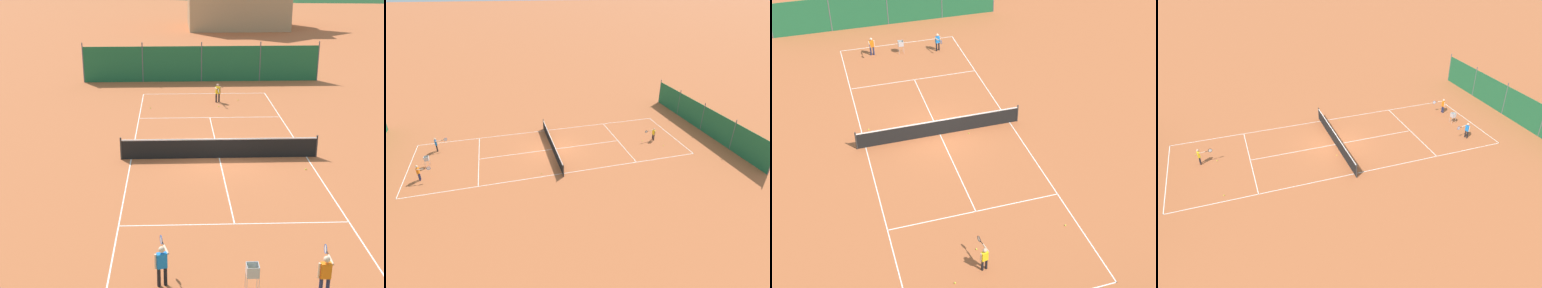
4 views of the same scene
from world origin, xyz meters
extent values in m
plane|color=#B25B33|center=(0.00, 0.00, 0.00)|extent=(600.00, 600.00, 0.00)
cube|color=white|center=(0.00, 11.90, 0.00)|extent=(8.25, 0.05, 0.01)
cube|color=white|center=(-4.10, 0.00, 0.00)|extent=(0.05, 23.85, 0.01)
cube|color=white|center=(4.10, 0.00, 0.00)|extent=(0.05, 23.85, 0.01)
cube|color=white|center=(0.00, 6.40, 0.00)|extent=(8.20, 0.05, 0.01)
cube|color=white|center=(0.00, -6.40, 0.00)|extent=(8.20, 0.05, 0.01)
cube|color=white|center=(0.00, 0.00, 0.00)|extent=(0.05, 12.80, 0.01)
cylinder|color=#2D2D2D|center=(-4.55, 0.00, 0.53)|extent=(0.08, 0.08, 1.06)
cylinder|color=#2D2D2D|center=(4.55, 0.00, 0.53)|extent=(0.08, 0.08, 1.06)
cube|color=black|center=(0.00, 0.00, 0.46)|extent=(9.10, 0.02, 0.91)
cube|color=white|center=(0.00, 0.00, 0.93)|extent=(9.10, 0.04, 0.06)
cube|color=#1E6038|center=(0.00, 15.50, 1.30)|extent=(17.20, 0.04, 2.60)
cylinder|color=#59595E|center=(-8.60, 15.50, 1.45)|extent=(0.08, 0.08, 2.90)
cylinder|color=#59595E|center=(-4.30, 15.50, 1.45)|extent=(0.08, 0.08, 2.90)
cylinder|color=#59595E|center=(0.00, 15.50, 1.45)|extent=(0.08, 0.08, 2.90)
cylinder|color=#59595E|center=(4.30, 15.50, 1.45)|extent=(0.08, 0.08, 2.90)
cylinder|color=#59595E|center=(8.60, 15.50, 1.45)|extent=(0.08, 0.08, 2.90)
cylinder|color=black|center=(0.81, 9.75, 0.28)|extent=(0.10, 0.10, 0.56)
cylinder|color=black|center=(0.63, 9.71, 0.28)|extent=(0.10, 0.10, 0.56)
cube|color=yellow|center=(0.72, 9.73, 0.78)|extent=(0.30, 0.20, 0.44)
sphere|color=tan|center=(0.72, 9.73, 1.11)|extent=(0.17, 0.17, 0.17)
cylinder|color=tan|center=(0.89, 9.76, 0.78)|extent=(0.06, 0.06, 0.44)
cylinder|color=tan|center=(0.59, 9.48, 0.96)|extent=(0.15, 0.44, 0.06)
cylinder|color=black|center=(0.65, 9.17, 0.96)|extent=(0.07, 0.20, 0.03)
torus|color=black|center=(0.70, 8.93, 0.96)|extent=(0.08, 0.28, 0.28)
cylinder|color=silver|center=(0.70, 8.93, 0.96)|extent=(0.05, 0.25, 0.25)
cylinder|color=#23284C|center=(1.92, -10.67, 0.30)|extent=(0.11, 0.11, 0.60)
cylinder|color=#23284C|center=(2.11, -10.67, 0.30)|extent=(0.11, 0.11, 0.60)
cube|color=orange|center=(2.02, -10.67, 0.84)|extent=(0.30, 0.17, 0.47)
sphere|color=beige|center=(2.02, -10.67, 1.19)|extent=(0.19, 0.19, 0.19)
cylinder|color=beige|center=(1.83, -10.67, 0.84)|extent=(0.07, 0.07, 0.47)
cylinder|color=beige|center=(2.21, -10.44, 1.02)|extent=(0.08, 0.47, 0.07)
cylinder|color=black|center=(2.21, -10.10, 1.02)|extent=(0.03, 0.21, 0.03)
torus|color=#1E4CB2|center=(2.22, -9.85, 1.02)|extent=(0.03, 0.28, 0.28)
cylinder|color=silver|center=(2.22, -9.85, 1.02)|extent=(0.01, 0.25, 0.25)
cylinder|color=black|center=(-2.60, -10.02, 0.30)|extent=(0.11, 0.11, 0.60)
cylinder|color=black|center=(-2.41, -9.97, 0.30)|extent=(0.11, 0.11, 0.60)
cube|color=blue|center=(-2.50, -9.99, 0.83)|extent=(0.32, 0.23, 0.47)
sphere|color=beige|center=(-2.50, -9.99, 1.19)|extent=(0.18, 0.18, 0.18)
cylinder|color=beige|center=(-2.68, -10.04, 0.83)|extent=(0.07, 0.07, 0.47)
cylinder|color=beige|center=(-2.39, -9.72, 1.02)|extent=(0.18, 0.47, 0.07)
cylinder|color=black|center=(-2.47, -9.39, 1.02)|extent=(0.08, 0.21, 0.03)
torus|color=#1E4CB2|center=(-2.53, -9.15, 1.02)|extent=(0.09, 0.28, 0.28)
cylinder|color=silver|center=(-2.53, -9.15, 1.02)|extent=(0.07, 0.24, 0.25)
sphere|color=#CCE033|center=(-1.54, 0.40, 0.03)|extent=(0.07, 0.07, 0.07)
sphere|color=#CCE033|center=(3.70, -1.58, 0.03)|extent=(0.07, 0.07, 0.07)
sphere|color=#CCE033|center=(-3.53, 8.44, 0.03)|extent=(0.07, 0.07, 0.07)
sphere|color=#CCE033|center=(2.07, 10.08, 0.03)|extent=(0.07, 0.07, 0.07)
sphere|color=#CCE033|center=(0.70, 8.63, 0.03)|extent=(0.07, 0.07, 0.07)
cylinder|color=#B7B7BC|center=(-0.13, -10.57, 0.28)|extent=(0.02, 0.02, 0.55)
cylinder|color=#B7B7BC|center=(0.21, -10.57, 0.28)|extent=(0.02, 0.02, 0.55)
cylinder|color=#B7B7BC|center=(-0.13, -10.23, 0.28)|extent=(0.02, 0.02, 0.55)
cylinder|color=#B7B7BC|center=(0.21, -10.23, 0.28)|extent=(0.02, 0.02, 0.55)
cube|color=#B7B7BC|center=(0.04, -10.40, 0.56)|extent=(0.34, 0.34, 0.02)
cube|color=#B7B7BC|center=(0.04, -10.57, 0.72)|extent=(0.34, 0.02, 0.34)
cube|color=#B7B7BC|center=(0.04, -10.23, 0.72)|extent=(0.34, 0.02, 0.34)
cube|color=#B7B7BC|center=(-0.13, -10.40, 0.72)|extent=(0.02, 0.34, 0.34)
cube|color=#B7B7BC|center=(0.21, -10.40, 0.72)|extent=(0.02, 0.34, 0.34)
sphere|color=#CCE033|center=(0.07, -10.34, 0.60)|extent=(0.07, 0.07, 0.07)
sphere|color=#CCE033|center=(-0.06, -10.46, 0.60)|extent=(0.07, 0.07, 0.07)
sphere|color=#CCE033|center=(0.08, -10.53, 0.60)|extent=(0.07, 0.07, 0.07)
sphere|color=#CCE033|center=(-0.06, -10.48, 0.60)|extent=(0.07, 0.07, 0.07)
sphere|color=#CCE033|center=(0.00, -10.29, 0.60)|extent=(0.07, 0.07, 0.07)
sphere|color=#CCE033|center=(0.05, -10.26, 0.60)|extent=(0.07, 0.07, 0.07)
sphere|color=#CCE033|center=(0.02, -10.39, 0.66)|extent=(0.07, 0.07, 0.07)
sphere|color=#CCE033|center=(0.06, -10.27, 0.66)|extent=(0.07, 0.07, 0.07)
sphere|color=#CCE033|center=(0.17, -10.47, 0.66)|extent=(0.07, 0.07, 0.07)
sphere|color=#CCE033|center=(-0.06, -10.33, 0.66)|extent=(0.07, 0.07, 0.07)
sphere|color=#CCE033|center=(0.10, -10.28, 0.66)|extent=(0.07, 0.07, 0.07)
sphere|color=#CCE033|center=(0.03, -10.45, 0.66)|extent=(0.07, 0.07, 0.07)
camera|label=1|loc=(-2.14, -23.14, 9.13)|focal=50.00mm
camera|label=2|loc=(23.49, -4.13, 13.17)|focal=28.00mm
camera|label=3|loc=(5.76, 23.38, 17.01)|focal=50.00mm
camera|label=4|loc=(-23.38, 7.32, 14.72)|focal=35.00mm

